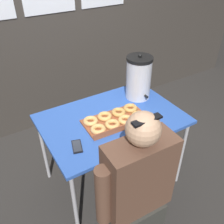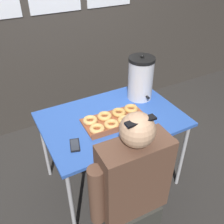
% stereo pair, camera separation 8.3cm
% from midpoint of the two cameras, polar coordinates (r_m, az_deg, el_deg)
% --- Properties ---
extents(ground_plane, '(12.00, 12.00, 0.00)m').
position_cam_midpoint_polar(ground_plane, '(2.61, 0.98, -14.90)').
color(ground_plane, '#2D2B28').
extents(back_wall, '(6.00, 0.11, 2.55)m').
position_cam_midpoint_polar(back_wall, '(2.95, -11.86, 20.35)').
color(back_wall, '#38332D').
rests_on(back_wall, ground).
extents(folding_table, '(1.16, 0.80, 0.76)m').
position_cam_midpoint_polar(folding_table, '(2.12, 1.16, -2.52)').
color(folding_table, '#2D56B2').
rests_on(folding_table, ground).
extents(donut_box, '(0.54, 0.29, 0.05)m').
position_cam_midpoint_polar(donut_box, '(2.03, 1.85, -1.67)').
color(donut_box, brown).
rests_on(donut_box, folding_table).
extents(coffee_urn, '(0.23, 0.26, 0.42)m').
position_cam_midpoint_polar(coffee_urn, '(2.28, 7.61, 7.66)').
color(coffee_urn, silver).
rests_on(coffee_urn, folding_table).
extents(cell_phone, '(0.10, 0.15, 0.01)m').
position_cam_midpoint_polar(cell_phone, '(1.83, -7.20, -7.54)').
color(cell_phone, black).
rests_on(cell_phone, folding_table).
extents(person_seated, '(0.60, 0.25, 1.26)m').
position_cam_midpoint_polar(person_seated, '(1.75, 6.11, -18.55)').
color(person_seated, '#33332D').
rests_on(person_seated, ground).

